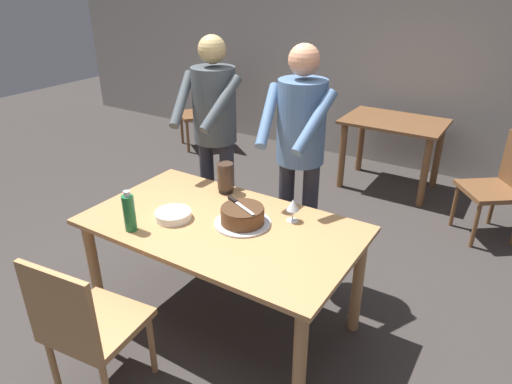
% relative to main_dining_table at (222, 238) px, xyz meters
% --- Properties ---
extents(ground_plane, '(14.00, 14.00, 0.00)m').
position_rel_main_dining_table_xyz_m(ground_plane, '(0.00, 0.00, -0.65)').
color(ground_plane, '#383330').
extents(back_wall, '(10.00, 0.12, 2.70)m').
position_rel_main_dining_table_xyz_m(back_wall, '(0.00, 3.37, 0.70)').
color(back_wall, '#BCB7AD').
rests_on(back_wall, ground_plane).
extents(main_dining_table, '(1.64, 0.94, 0.75)m').
position_rel_main_dining_table_xyz_m(main_dining_table, '(0.00, 0.00, 0.00)').
color(main_dining_table, tan).
rests_on(main_dining_table, ground_plane).
extents(cake_on_platter, '(0.34, 0.34, 0.11)m').
position_rel_main_dining_table_xyz_m(cake_on_platter, '(0.11, 0.06, 0.15)').
color(cake_on_platter, silver).
rests_on(cake_on_platter, main_dining_table).
extents(cake_knife, '(0.26, 0.13, 0.02)m').
position_rel_main_dining_table_xyz_m(cake_knife, '(0.05, 0.09, 0.22)').
color(cake_knife, silver).
rests_on(cake_knife, cake_on_platter).
extents(plate_stack, '(0.22, 0.22, 0.05)m').
position_rel_main_dining_table_xyz_m(plate_stack, '(-0.28, -0.11, 0.13)').
color(plate_stack, white).
rests_on(plate_stack, main_dining_table).
extents(wine_glass_near, '(0.08, 0.08, 0.14)m').
position_rel_main_dining_table_xyz_m(wine_glass_near, '(0.34, 0.25, 0.21)').
color(wine_glass_near, silver).
rests_on(wine_glass_near, main_dining_table).
extents(water_bottle, '(0.07, 0.07, 0.25)m').
position_rel_main_dining_table_xyz_m(water_bottle, '(-0.40, -0.34, 0.22)').
color(water_bottle, '#1E6B38').
rests_on(water_bottle, main_dining_table).
extents(hurricane_lamp, '(0.11, 0.11, 0.21)m').
position_rel_main_dining_table_xyz_m(hurricane_lamp, '(-0.23, 0.37, 0.21)').
color(hurricane_lamp, black).
rests_on(hurricane_lamp, main_dining_table).
extents(person_cutting_cake, '(0.47, 0.56, 1.72)m').
position_rel_main_dining_table_xyz_m(person_cutting_cake, '(0.16, 0.68, 0.43)').
color(person_cutting_cake, '#2D2D38').
rests_on(person_cutting_cake, ground_plane).
extents(person_standing_beside, '(0.46, 0.57, 1.72)m').
position_rel_main_dining_table_xyz_m(person_standing_beside, '(-0.57, 0.71, 0.43)').
color(person_standing_beside, '#2D2D38').
rests_on(person_standing_beside, ground_plane).
extents(chair_near_side, '(0.49, 0.49, 0.90)m').
position_rel_main_dining_table_xyz_m(chair_near_side, '(-0.25, -0.85, -0.16)').
color(chair_near_side, tan).
rests_on(chair_near_side, ground_plane).
extents(background_table, '(1.00, 0.70, 0.74)m').
position_rel_main_dining_table_xyz_m(background_table, '(0.23, 2.67, -0.07)').
color(background_table, brown).
rests_on(background_table, ground_plane).
extents(background_chair_0, '(0.62, 0.62, 0.90)m').
position_rel_main_dining_table_xyz_m(background_chair_0, '(1.32, 2.16, -0.16)').
color(background_chair_0, brown).
rests_on(background_chair_0, ground_plane).
extents(background_chair_1, '(0.62, 0.62, 0.90)m').
position_rel_main_dining_table_xyz_m(background_chair_1, '(-2.24, 2.64, -0.16)').
color(background_chair_1, brown).
rests_on(background_chair_1, ground_plane).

